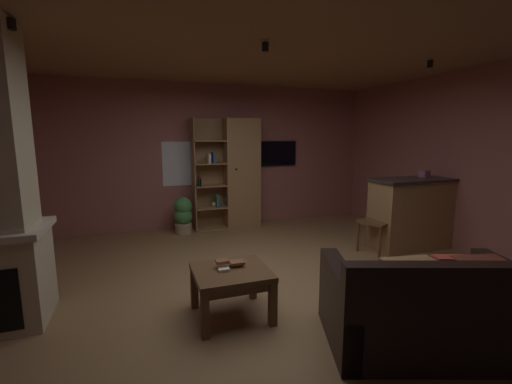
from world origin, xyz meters
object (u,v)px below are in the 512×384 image
at_px(table_book_0, 224,269).
at_px(table_book_2, 222,261).
at_px(coffee_table, 231,278).
at_px(table_book_1, 237,262).
at_px(potted_floor_plant, 183,214).
at_px(tissue_box, 424,174).
at_px(bookshelf_cabinet, 237,174).
at_px(dining_chair, 379,217).
at_px(wall_mounted_tv, 275,153).
at_px(kitchen_bar_counter, 418,213).
at_px(leather_couch, 428,311).

height_order(table_book_0, table_book_2, table_book_2).
relative_size(coffee_table, table_book_1, 5.06).
bearing_deg(potted_floor_plant, table_book_0, -90.03).
xyz_separation_m(tissue_box, table_book_1, (-3.35, -1.07, -0.63)).
relative_size(table_book_0, table_book_1, 0.76).
xyz_separation_m(bookshelf_cabinet, dining_chair, (1.61, -2.07, -0.48)).
relative_size(tissue_box, dining_chair, 0.13).
bearing_deg(table_book_2, potted_floor_plant, 90.01).
distance_m(table_book_1, wall_mounted_tv, 3.88).
height_order(bookshelf_cabinet, coffee_table, bookshelf_cabinet).
distance_m(table_book_1, dining_chair, 2.73).
bearing_deg(wall_mounted_tv, kitchen_bar_counter, -58.20).
distance_m(coffee_table, table_book_0, 0.13).
distance_m(bookshelf_cabinet, leather_couch, 4.25).
bearing_deg(kitchen_bar_counter, table_book_0, -162.26).
distance_m(tissue_box, table_book_2, 3.70).
distance_m(kitchen_bar_counter, coffee_table, 3.46).
bearing_deg(coffee_table, potted_floor_plant, 91.36).
bearing_deg(table_book_1, dining_chair, 22.61).
xyz_separation_m(coffee_table, table_book_2, (-0.07, 0.07, 0.15)).
bearing_deg(table_book_0, tissue_box, 18.02).
relative_size(table_book_0, dining_chair, 0.11).
bearing_deg(table_book_0, wall_mounted_tv, 60.50).
relative_size(bookshelf_cabinet, wall_mounted_tv, 2.31).
bearing_deg(potted_floor_plant, coffee_table, -88.64).
bearing_deg(wall_mounted_tv, table_book_0, -119.50).
height_order(tissue_box, table_book_2, tissue_box).
xyz_separation_m(coffee_table, table_book_1, (0.07, 0.07, 0.13)).
xyz_separation_m(tissue_box, table_book_0, (-3.50, -1.14, -0.66)).
xyz_separation_m(tissue_box, leather_couch, (-2.03, -2.13, -0.83)).
bearing_deg(kitchen_bar_counter, potted_floor_plant, 149.86).
bearing_deg(kitchen_bar_counter, wall_mounted_tv, 121.80).
xyz_separation_m(table_book_1, dining_chair, (2.52, 1.05, 0.02)).
relative_size(coffee_table, wall_mounted_tv, 0.80).
relative_size(bookshelf_cabinet, kitchen_bar_counter, 1.33).
height_order(table_book_0, wall_mounted_tv, wall_mounted_tv).
distance_m(table_book_2, potted_floor_plant, 2.97).
xyz_separation_m(table_book_2, dining_chair, (2.67, 1.05, -0.01)).
height_order(kitchen_bar_counter, table_book_2, kitchen_bar_counter).
height_order(kitchen_bar_counter, tissue_box, tissue_box).
xyz_separation_m(bookshelf_cabinet, tissue_box, (2.44, -2.05, 0.13)).
distance_m(table_book_2, dining_chair, 2.86).
bearing_deg(wall_mounted_tv, bookshelf_cabinet, -166.33).
distance_m(leather_couch, table_book_0, 1.77).
xyz_separation_m(kitchen_bar_counter, table_book_0, (-3.36, -1.08, -0.06)).
xyz_separation_m(kitchen_bar_counter, coffee_table, (-3.29, -1.08, -0.17)).
relative_size(table_book_1, wall_mounted_tv, 0.16).
relative_size(leather_couch, table_book_1, 12.86).
xyz_separation_m(table_book_0, dining_chair, (2.67, 1.11, 0.05)).
bearing_deg(kitchen_bar_counter, tissue_box, 24.65).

